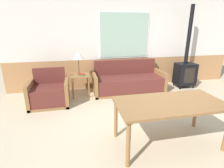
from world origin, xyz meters
TOP-DOWN VIEW (x-y plane):
  - ground_plane at (0.00, 0.00)m, footprint 16.00×16.00m
  - wall_back at (-0.01, 2.63)m, footprint 7.20×0.09m
  - couch at (-0.12, 2.07)m, footprint 2.06×0.85m
  - armchair at (-2.27, 1.61)m, footprint 0.93×0.77m
  - side_table at (-1.50, 2.05)m, footprint 0.49×0.49m
  - table_lamp at (-1.51, 2.13)m, footprint 0.30×0.30m
  - book_stack at (-1.46, 1.96)m, footprint 0.17×0.16m
  - dining_table at (-0.22, -0.40)m, footprint 1.67×0.83m
  - wood_stove at (1.75, 2.09)m, footprint 0.58×0.45m

SIDE VIEW (x-z plane):
  - ground_plane at x=0.00m, z-range 0.00..0.00m
  - couch at x=-0.12m, z-range -0.17..0.72m
  - armchair at x=-2.27m, z-range -0.15..0.70m
  - side_table at x=-1.50m, z-range 0.18..0.78m
  - wood_stove at x=1.75m, z-range -0.67..1.78m
  - book_stack at x=-1.46m, z-range 0.59..0.64m
  - dining_table at x=-0.22m, z-range 0.29..1.03m
  - table_lamp at x=-1.51m, z-range 0.79..1.41m
  - wall_back at x=-0.01m, z-range 0.01..2.71m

